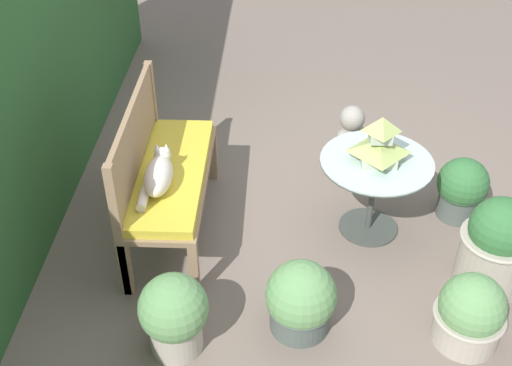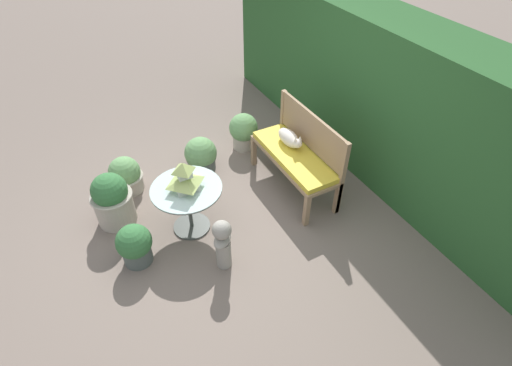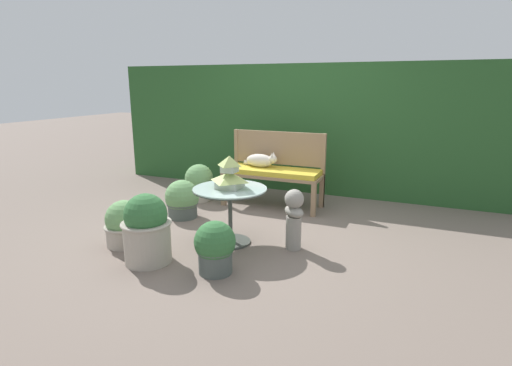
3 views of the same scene
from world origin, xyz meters
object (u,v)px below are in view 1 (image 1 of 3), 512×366
(potted_plant_patio_mid, at_px, (462,189))
(pagoda_birdhouse, at_px, (380,143))
(patio_table, at_px, (375,176))
(garden_bust, at_px, (350,138))
(potted_plant_table_far, at_px, (496,245))
(potted_plant_bench_right, at_px, (174,314))
(potted_plant_path_edge, at_px, (470,313))
(garden_bench, at_px, (172,178))
(cat, at_px, (158,175))
(potted_plant_table_near, at_px, (301,300))

(potted_plant_patio_mid, bearing_deg, pagoda_birdhouse, 105.27)
(patio_table, distance_m, potted_plant_patio_mid, 0.75)
(garden_bust, bearing_deg, potted_plant_table_far, -100.55)
(patio_table, height_order, potted_plant_bench_right, patio_table)
(garden_bust, distance_m, potted_plant_path_edge, 1.79)
(garden_bench, height_order, potted_plant_table_far, potted_plant_table_far)
(cat, relative_size, potted_plant_bench_right, 0.96)
(pagoda_birdhouse, bearing_deg, potted_plant_table_far, -125.24)
(garden_bench, bearing_deg, potted_plant_patio_mid, -83.41)
(garden_bench, relative_size, garden_bust, 2.13)
(garden_bust, relative_size, potted_plant_table_far, 0.94)
(cat, xyz_separation_m, potted_plant_patio_mid, (0.44, -2.15, -0.38))
(patio_table, relative_size, potted_plant_patio_mid, 1.60)
(patio_table, bearing_deg, potted_plant_path_edge, -154.48)
(patio_table, distance_m, potted_plant_bench_right, 1.71)
(garden_bust, height_order, potted_plant_path_edge, garden_bust)
(pagoda_birdhouse, xyz_separation_m, potted_plant_patio_mid, (0.19, -0.68, -0.51))
(patio_table, distance_m, potted_plant_path_edge, 1.15)
(garden_bench, distance_m, cat, 0.26)
(garden_bench, relative_size, potted_plant_table_near, 2.79)
(potted_plant_table_far, bearing_deg, potted_plant_path_edge, 152.59)
(cat, bearing_deg, potted_plant_patio_mid, -79.03)
(potted_plant_table_near, bearing_deg, potted_plant_patio_mid, -46.73)
(garden_bench, distance_m, potted_plant_patio_mid, 2.12)
(potted_plant_path_edge, bearing_deg, patio_table, 25.52)
(pagoda_birdhouse, relative_size, potted_plant_patio_mid, 0.71)
(pagoda_birdhouse, relative_size, garden_bust, 0.54)
(garden_bench, distance_m, potted_plant_path_edge, 2.13)
(garden_bench, bearing_deg, patio_table, -87.74)
(garden_bench, xyz_separation_m, garden_bust, (0.73, -1.31, -0.10))
(garden_bust, relative_size, potted_plant_path_edge, 1.31)
(pagoda_birdhouse, xyz_separation_m, potted_plant_bench_right, (-1.14, 1.26, -0.48))
(cat, xyz_separation_m, potted_plant_table_near, (-0.70, -0.94, -0.40))
(potted_plant_patio_mid, bearing_deg, garden_bench, 96.59)
(cat, height_order, pagoda_birdhouse, pagoda_birdhouse)
(garden_bust, distance_m, potted_plant_table_far, 1.46)
(potted_plant_bench_right, bearing_deg, potted_plant_path_edge, -85.82)
(pagoda_birdhouse, xyz_separation_m, potted_plant_table_near, (-0.95, 0.52, -0.53))
(cat, height_order, potted_plant_table_near, cat)
(potted_plant_table_near, distance_m, potted_plant_bench_right, 0.76)
(patio_table, xyz_separation_m, potted_plant_bench_right, (-1.14, 1.26, -0.20))
(potted_plant_bench_right, bearing_deg, potted_plant_table_near, -75.73)
(pagoda_birdhouse, bearing_deg, potted_plant_table_near, 151.19)
(pagoda_birdhouse, height_order, potted_plant_bench_right, pagoda_birdhouse)
(garden_bust, relative_size, potted_plant_patio_mid, 1.31)
(potted_plant_table_far, xyz_separation_m, potted_plant_bench_right, (-0.62, 1.99, -0.05))
(potted_plant_bench_right, bearing_deg, garden_bust, -32.46)
(cat, relative_size, garden_bust, 0.82)
(garden_bench, relative_size, potted_plant_patio_mid, 2.79)
(garden_bench, xyz_separation_m, cat, (-0.19, 0.05, 0.17))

